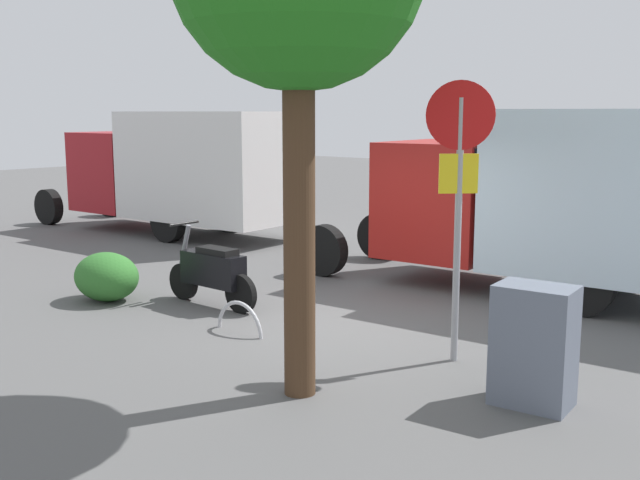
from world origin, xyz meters
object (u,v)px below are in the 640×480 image
Objects in this scene: box_truck_far at (181,167)px; bike_rack_hoop at (240,333)px; box_truck_near at (570,195)px; motorcycle at (212,272)px; utility_cabinet at (534,346)px; stop_sign at (459,177)px.

bike_rack_hoop is (-6.86, 4.75, -1.58)m from box_truck_far.
motorcycle is (3.74, 3.92, -1.08)m from box_truck_near.
utility_cabinet is at bearing -177.89° from bike_rack_hoop.
box_truck_far is at bearing -4.99° from box_truck_near.
box_truck_far is 8.49m from bike_rack_hoop.
box_truck_near is 8.81× the size of bike_rack_hoop.
motorcycle is at bearing 1.69° from stop_sign.
box_truck_near is 9.31m from box_truck_far.
box_truck_near is at bearing -86.26° from stop_sign.
box_truck_far is 10.35m from stop_sign.
box_truck_far is at bearing -22.36° from stop_sign.
box_truck_near is at bearing 175.99° from box_truck_far.
box_truck_near is at bearing -133.78° from motorcycle.
stop_sign reaches higher than bike_rack_hoop.
bike_rack_hoop is at bearing 142.07° from box_truck_far.
stop_sign reaches higher than box_truck_far.
stop_sign is 2.66× the size of utility_cabinet.
motorcycle is 2.13× the size of bike_rack_hoop.
utility_cabinet is (-5.25, 0.55, 0.08)m from motorcycle.
utility_cabinet is at bearing 153.73° from box_truck_far.
motorcycle is 4.30m from stop_sign.
box_truck_far reaches higher than motorcycle.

